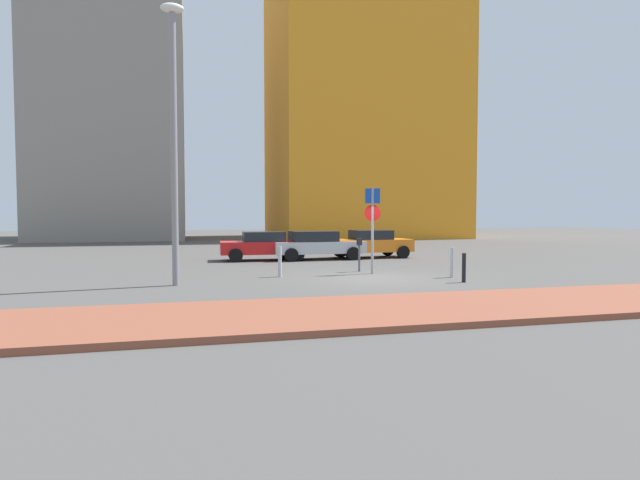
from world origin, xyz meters
The scene contains 13 objects.
ground_plane centered at (0.00, 0.00, 0.00)m, with size 120.00×120.00×0.00m, color #4C4947.
sidewalk_brick centered at (0.00, -6.09, 0.07)m, with size 40.00×3.69×0.14m, color brown.
parked_car_red centered at (-2.60, 7.96, 0.72)m, with size 4.29×2.01×1.37m.
parked_car_silver centered at (-0.10, 7.79, 0.73)m, with size 4.51×2.17×1.39m.
parked_car_orange centered at (2.83, 8.10, 0.74)m, with size 4.11×2.21×1.41m.
parking_sign_post centered at (0.44, 1.33, 2.01)m, with size 0.59×0.18×3.18m.
parking_meter centered at (0.20, 2.12, 0.84)m, with size 0.18×0.14×1.29m.
street_lamp centered at (-6.56, -0.18, 4.93)m, with size 0.70×0.36×8.56m.
traffic_bollard_near centered at (2.46, -1.73, 0.47)m, with size 0.13×0.13×0.95m, color black.
traffic_bollard_mid centered at (-3.05, 1.21, 0.54)m, with size 0.13×0.13×1.08m, color #B7B7BC.
traffic_bollard_far centered at (2.73, -0.45, 0.53)m, with size 0.13×0.13×1.05m, color #B7B7BC.
building_colorful_midrise centered at (10.42, 31.80, 15.57)m, with size 17.09×13.77×31.13m, color orange.
building_under_construction centered at (-12.56, 34.65, 11.41)m, with size 12.31×14.96×22.81m, color gray.
Camera 1 is at (-6.19, -16.74, 2.19)m, focal length 29.12 mm.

